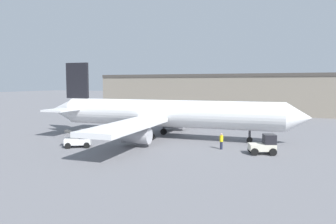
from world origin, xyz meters
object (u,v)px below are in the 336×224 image
at_px(airplane, 162,114).
at_px(baggage_tug, 264,145).
at_px(ground_crew_worker, 221,141).
at_px(belt_loader_truck, 80,139).

xyz_separation_m(airplane, baggage_tug, (13.77, -4.90, -2.23)).
height_order(ground_crew_worker, belt_loader_truck, belt_loader_truck).
bearing_deg(belt_loader_truck, baggage_tug, -18.76).
xyz_separation_m(ground_crew_worker, baggage_tug, (4.62, -0.63, -0.01)).
height_order(baggage_tug, belt_loader_truck, baggage_tug).
height_order(airplane, belt_loader_truck, airplane).
bearing_deg(baggage_tug, belt_loader_truck, 171.28).
bearing_deg(airplane, belt_loader_truck, -126.09).
relative_size(baggage_tug, belt_loader_truck, 0.90).
bearing_deg(ground_crew_worker, airplane, -10.44).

